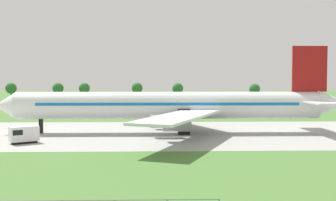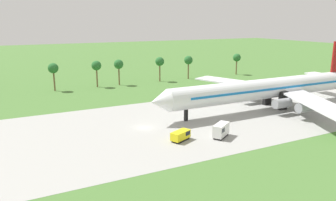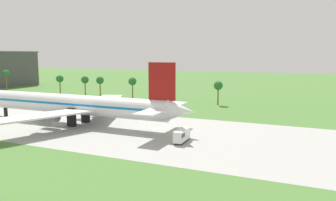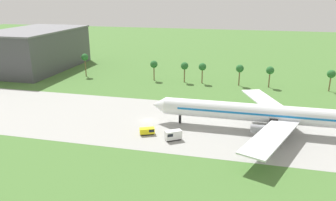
{
  "view_description": "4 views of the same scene",
  "coord_description": "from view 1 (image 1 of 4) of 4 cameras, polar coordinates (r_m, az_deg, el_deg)",
  "views": [
    {
      "loc": [
        35.17,
        -86.74,
        11.36
      ],
      "look_at": [
        37.62,
        0.4,
        6.75
      ],
      "focal_mm": 45.0,
      "sensor_mm": 36.0,
      "label": 1
    },
    {
      "loc": [
        -27.83,
        -67.18,
        24.32
      ],
      "look_at": [
        6.35,
        0.4,
        5.75
      ],
      "focal_mm": 35.0,
      "sensor_mm": 36.0,
      "label": 2
    },
    {
      "loc": [
        101.57,
        -74.2,
        20.07
      ],
      "look_at": [
        68.89,
        0.4,
        8.55
      ],
      "focal_mm": 35.0,
      "sensor_mm": 36.0,
      "label": 3
    },
    {
      "loc": [
        31.23,
        -99.25,
        41.35
      ],
      "look_at": [
        6.12,
        5.0,
        6.0
      ],
      "focal_mm": 35.0,
      "sensor_mm": 36.0,
      "label": 4
    }
  ],
  "objects": [
    {
      "name": "palm_tree_row",
      "position": [
        140.86,
        -10.67,
        1.65
      ],
      "size": [
        120.76,
        3.6,
        11.78
      ],
      "color": "brown",
      "rests_on": "ground_plane"
    },
    {
      "name": "catering_van",
      "position": [
        77.62,
        -19.01,
        -4.37
      ],
      "size": [
        5.14,
        4.32,
        2.99
      ],
      "color": "black",
      "rests_on": "ground_plane"
    },
    {
      "name": "jet_airliner",
      "position": [
        87.41,
        1.08,
        -0.69
      ],
      "size": [
        74.04,
        59.88,
        18.09
      ],
      "color": "white",
      "rests_on": "ground_plane"
    }
  ]
}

